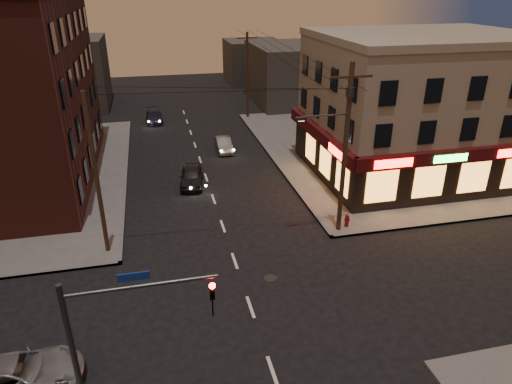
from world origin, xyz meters
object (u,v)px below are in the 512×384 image
object	(u,v)px
fire_hydrant	(347,220)
sedan_mid	(224,144)
suv_cross	(14,376)
sedan_far	(154,116)
sedan_near	(192,176)

from	to	relation	value
fire_hydrant	sedan_mid	bearing A→B (deg)	107.72
suv_cross	sedan_mid	size ratio (longest dim) A/B	1.34
sedan_mid	sedan_far	size ratio (longest dim) A/B	0.87
sedan_near	sedan_far	xyz separation A→B (m)	(-2.23, 17.78, -0.08)
sedan_far	fire_hydrant	bearing A→B (deg)	-69.60
sedan_far	suv_cross	bearing A→B (deg)	-101.56
sedan_near	sedan_mid	xyz separation A→B (m)	(3.58, 6.91, -0.09)
suv_cross	sedan_far	world-z (taller)	suv_cross
sedan_near	sedan_mid	bearing A→B (deg)	70.44
sedan_mid	fire_hydrant	world-z (taller)	sedan_mid
sedan_mid	fire_hydrant	distance (m)	16.59
sedan_far	fire_hydrant	size ratio (longest dim) A/B	5.15
sedan_mid	fire_hydrant	bearing A→B (deg)	-71.09
sedan_mid	fire_hydrant	xyz separation A→B (m)	(5.05, -15.80, -0.01)
sedan_mid	sedan_far	world-z (taller)	sedan_far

